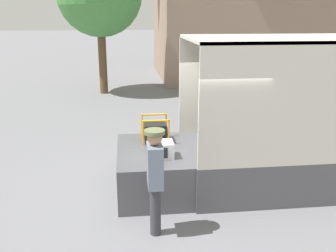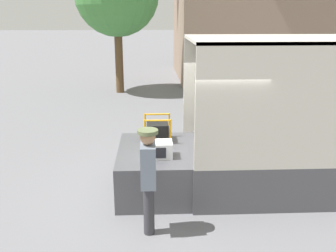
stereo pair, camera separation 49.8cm
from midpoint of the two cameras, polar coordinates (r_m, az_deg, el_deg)
The scene contains 5 objects.
ground_plane at distance 8.07m, azimuth 4.70°, elevation -9.33°, with size 160.00×160.00×0.00m, color slate.
tailgate_deck at distance 7.83m, azimuth -0.44°, elevation -6.58°, with size 1.43×2.19×0.88m, color #4C4C51.
microwave at distance 7.21m, azimuth 0.81°, elevation -3.59°, with size 0.46×0.41×0.30m.
portable_generator at distance 8.11m, azimuth 0.28°, elevation -0.87°, with size 0.58×0.54×0.55m.
worker_person at distance 6.00m, azimuth -0.64°, elevation -6.90°, with size 0.33×0.44×1.82m.
Camera 2 is at (-0.73, -7.20, 3.54)m, focal length 40.00 mm.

